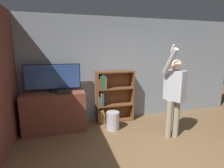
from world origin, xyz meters
TOP-DOWN VIEW (x-y plane):
  - wall_back at (0.00, 2.69)m, footprint 7.07×0.06m
  - tv_ledge at (-1.73, 2.34)m, footprint 1.39×0.58m
  - television at (-1.73, 2.42)m, footprint 1.24×0.22m
  - game_console at (-1.50, 2.17)m, footprint 0.24×0.17m
  - bookshelf at (-0.32, 2.51)m, footprint 0.98×0.28m
  - person at (0.72, 1.30)m, footprint 0.55×0.55m
  - waste_bin at (-0.42, 2.02)m, footprint 0.31×0.31m

SIDE VIEW (x-z plane):
  - waste_bin at x=-0.42m, z-range 0.00..0.43m
  - tv_ledge at x=-1.73m, z-range 0.00..0.92m
  - bookshelf at x=-0.32m, z-range -0.01..1.34m
  - game_console at x=-1.50m, z-range 0.92..1.01m
  - person at x=0.72m, z-range 0.03..2.01m
  - television at x=-1.73m, z-range 0.94..1.58m
  - wall_back at x=0.00m, z-range 0.00..2.70m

